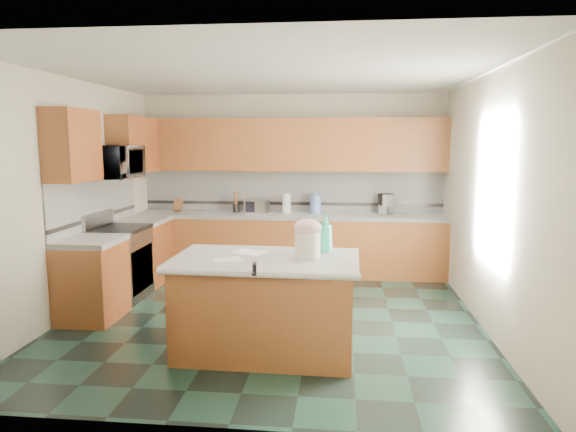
# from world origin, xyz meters

# --- Properties ---
(floor) EXTENTS (4.60, 4.60, 0.00)m
(floor) POSITION_xyz_m (0.00, 0.00, 0.00)
(floor) COLOR #142D24
(floor) RESTS_ON ground
(ceiling) EXTENTS (4.60, 4.60, 0.00)m
(ceiling) POSITION_xyz_m (0.00, 0.00, 2.70)
(ceiling) COLOR white
(ceiling) RESTS_ON ground
(wall_back) EXTENTS (4.60, 0.04, 2.70)m
(wall_back) POSITION_xyz_m (0.00, 2.32, 1.35)
(wall_back) COLOR beige
(wall_back) RESTS_ON ground
(wall_front) EXTENTS (4.60, 0.04, 2.70)m
(wall_front) POSITION_xyz_m (0.00, -2.32, 1.35)
(wall_front) COLOR beige
(wall_front) RESTS_ON ground
(wall_left) EXTENTS (0.04, 4.60, 2.70)m
(wall_left) POSITION_xyz_m (-2.32, 0.00, 1.35)
(wall_left) COLOR beige
(wall_left) RESTS_ON ground
(wall_right) EXTENTS (0.04, 4.60, 2.70)m
(wall_right) POSITION_xyz_m (2.32, 0.00, 1.35)
(wall_right) COLOR beige
(wall_right) RESTS_ON ground
(back_base_cab) EXTENTS (4.60, 0.60, 0.86)m
(back_base_cab) POSITION_xyz_m (0.00, 2.00, 0.43)
(back_base_cab) COLOR #562510
(back_base_cab) RESTS_ON ground
(back_countertop) EXTENTS (4.60, 0.64, 0.06)m
(back_countertop) POSITION_xyz_m (0.00, 2.00, 0.89)
(back_countertop) COLOR white
(back_countertop) RESTS_ON back_base_cab
(back_upper_cab) EXTENTS (4.60, 0.33, 0.78)m
(back_upper_cab) POSITION_xyz_m (0.00, 2.13, 1.94)
(back_upper_cab) COLOR #562510
(back_upper_cab) RESTS_ON wall_back
(back_backsplash) EXTENTS (4.60, 0.02, 0.63)m
(back_backsplash) POSITION_xyz_m (0.00, 2.29, 1.24)
(back_backsplash) COLOR silver
(back_backsplash) RESTS_ON back_countertop
(back_accent_band) EXTENTS (4.60, 0.01, 0.05)m
(back_accent_band) POSITION_xyz_m (0.00, 2.28, 1.04)
(back_accent_band) COLOR black
(back_accent_band) RESTS_ON back_countertop
(left_base_cab_rear) EXTENTS (0.60, 0.82, 0.86)m
(left_base_cab_rear) POSITION_xyz_m (-2.00, 1.29, 0.43)
(left_base_cab_rear) COLOR #562510
(left_base_cab_rear) RESTS_ON ground
(left_counter_rear) EXTENTS (0.64, 0.82, 0.06)m
(left_counter_rear) POSITION_xyz_m (-2.00, 1.29, 0.89)
(left_counter_rear) COLOR white
(left_counter_rear) RESTS_ON left_base_cab_rear
(left_base_cab_front) EXTENTS (0.60, 0.72, 0.86)m
(left_base_cab_front) POSITION_xyz_m (-2.00, -0.24, 0.43)
(left_base_cab_front) COLOR #562510
(left_base_cab_front) RESTS_ON ground
(left_counter_front) EXTENTS (0.64, 0.72, 0.06)m
(left_counter_front) POSITION_xyz_m (-2.00, -0.24, 0.89)
(left_counter_front) COLOR white
(left_counter_front) RESTS_ON left_base_cab_front
(left_backsplash) EXTENTS (0.02, 2.30, 0.63)m
(left_backsplash) POSITION_xyz_m (-2.29, 0.55, 1.24)
(left_backsplash) COLOR silver
(left_backsplash) RESTS_ON wall_left
(left_accent_band) EXTENTS (0.01, 2.30, 0.05)m
(left_accent_band) POSITION_xyz_m (-2.28, 0.55, 1.04)
(left_accent_band) COLOR black
(left_accent_band) RESTS_ON wall_left
(left_upper_cab_rear) EXTENTS (0.33, 1.09, 0.78)m
(left_upper_cab_rear) POSITION_xyz_m (-2.13, 1.42, 1.94)
(left_upper_cab_rear) COLOR #562510
(left_upper_cab_rear) RESTS_ON wall_left
(left_upper_cab_front) EXTENTS (0.33, 0.72, 0.78)m
(left_upper_cab_front) POSITION_xyz_m (-2.13, -0.24, 1.94)
(left_upper_cab_front) COLOR #562510
(left_upper_cab_front) RESTS_ON wall_left
(range_body) EXTENTS (0.60, 0.76, 0.88)m
(range_body) POSITION_xyz_m (-2.00, 0.50, 0.44)
(range_body) COLOR #B7B7BC
(range_body) RESTS_ON ground
(range_oven_door) EXTENTS (0.02, 0.68, 0.55)m
(range_oven_door) POSITION_xyz_m (-1.71, 0.50, 0.40)
(range_oven_door) COLOR black
(range_oven_door) RESTS_ON range_body
(range_cooktop) EXTENTS (0.62, 0.78, 0.04)m
(range_cooktop) POSITION_xyz_m (-2.00, 0.50, 0.90)
(range_cooktop) COLOR black
(range_cooktop) RESTS_ON range_body
(range_handle) EXTENTS (0.02, 0.66, 0.02)m
(range_handle) POSITION_xyz_m (-1.68, 0.50, 0.78)
(range_handle) COLOR #B7B7BC
(range_handle) RESTS_ON range_body
(range_backguard) EXTENTS (0.06, 0.76, 0.18)m
(range_backguard) POSITION_xyz_m (-2.26, 0.50, 1.02)
(range_backguard) COLOR #B7B7BC
(range_backguard) RESTS_ON range_body
(microwave) EXTENTS (0.50, 0.73, 0.41)m
(microwave) POSITION_xyz_m (-2.00, 0.50, 1.73)
(microwave) COLOR #B7B7BC
(microwave) RESTS_ON wall_left
(island_base) EXTENTS (1.63, 0.95, 0.86)m
(island_base) POSITION_xyz_m (0.08, -0.96, 0.43)
(island_base) COLOR #562510
(island_base) RESTS_ON ground
(island_top) EXTENTS (1.73, 1.06, 0.06)m
(island_top) POSITION_xyz_m (0.08, -0.96, 0.89)
(island_top) COLOR white
(island_top) RESTS_ON island_base
(island_bullnose) EXTENTS (1.71, 0.10, 0.06)m
(island_bullnose) POSITION_xyz_m (0.08, -1.47, 0.89)
(island_bullnose) COLOR white
(island_bullnose) RESTS_ON island_base
(treat_jar) EXTENTS (0.29, 0.29, 0.25)m
(treat_jar) POSITION_xyz_m (0.46, -0.95, 1.04)
(treat_jar) COLOR white
(treat_jar) RESTS_ON island_top
(treat_jar_lid) EXTENTS (0.26, 0.26, 0.16)m
(treat_jar_lid) POSITION_xyz_m (0.46, -0.95, 1.20)
(treat_jar_lid) COLOR beige
(treat_jar_lid) RESTS_ON treat_jar
(treat_jar_knob) EXTENTS (0.08, 0.03, 0.03)m
(treat_jar_knob) POSITION_xyz_m (0.46, -0.95, 1.26)
(treat_jar_knob) COLOR tan
(treat_jar_knob) RESTS_ON treat_jar_lid
(treat_jar_knob_end_l) EXTENTS (0.04, 0.04, 0.04)m
(treat_jar_knob_end_l) POSITION_xyz_m (0.42, -0.95, 1.26)
(treat_jar_knob_end_l) COLOR tan
(treat_jar_knob_end_l) RESTS_ON treat_jar_lid
(treat_jar_knob_end_r) EXTENTS (0.04, 0.04, 0.04)m
(treat_jar_knob_end_r) POSITION_xyz_m (0.51, -0.95, 1.26)
(treat_jar_knob_end_r) COLOR tan
(treat_jar_knob_end_r) RESTS_ON treat_jar_lid
(soap_bottle_island) EXTENTS (0.19, 0.19, 0.37)m
(soap_bottle_island) POSITION_xyz_m (0.62, -0.68, 1.11)
(soap_bottle_island) COLOR teal
(soap_bottle_island) RESTS_ON island_top
(paper_sheet_a) EXTENTS (0.32, 0.30, 0.00)m
(paper_sheet_a) POSITION_xyz_m (-0.25, -1.11, 0.92)
(paper_sheet_a) COLOR white
(paper_sheet_a) RESTS_ON island_top
(paper_sheet_b) EXTENTS (0.37, 0.33, 0.00)m
(paper_sheet_b) POSITION_xyz_m (-0.11, -0.76, 0.92)
(paper_sheet_b) COLOR white
(paper_sheet_b) RESTS_ON island_top
(clamp_body) EXTENTS (0.05, 0.11, 0.10)m
(clamp_body) POSITION_xyz_m (0.06, -1.45, 0.93)
(clamp_body) COLOR black
(clamp_body) RESTS_ON island_top
(clamp_handle) EXTENTS (0.02, 0.08, 0.02)m
(clamp_handle) POSITION_xyz_m (0.06, -1.51, 0.91)
(clamp_handle) COLOR black
(clamp_handle) RESTS_ON island_top
(knife_block) EXTENTS (0.12, 0.16, 0.22)m
(knife_block) POSITION_xyz_m (-1.72, 2.05, 1.02)
(knife_block) COLOR #472814
(knife_block) RESTS_ON back_countertop
(utensil_crock) EXTENTS (0.10, 0.10, 0.13)m
(utensil_crock) POSITION_xyz_m (-0.83, 2.08, 0.98)
(utensil_crock) COLOR black
(utensil_crock) RESTS_ON back_countertop
(utensil_bundle) EXTENTS (0.06, 0.06, 0.19)m
(utensil_bundle) POSITION_xyz_m (-0.83, 2.08, 1.14)
(utensil_bundle) COLOR #472814
(utensil_bundle) RESTS_ON utensil_crock
(toaster_oven) EXTENTS (0.37, 0.28, 0.20)m
(toaster_oven) POSITION_xyz_m (-0.50, 2.05, 1.02)
(toaster_oven) COLOR #B7B7BC
(toaster_oven) RESTS_ON back_countertop
(toaster_oven_door) EXTENTS (0.31, 0.01, 0.16)m
(toaster_oven_door) POSITION_xyz_m (-0.50, 1.94, 1.02)
(toaster_oven_door) COLOR black
(toaster_oven_door) RESTS_ON toaster_oven
(paper_towel) EXTENTS (0.13, 0.13, 0.29)m
(paper_towel) POSITION_xyz_m (-0.05, 2.10, 1.06)
(paper_towel) COLOR white
(paper_towel) RESTS_ON back_countertop
(paper_towel_base) EXTENTS (0.19, 0.19, 0.01)m
(paper_towel_base) POSITION_xyz_m (-0.05, 2.10, 0.93)
(paper_towel_base) COLOR #B7B7BC
(paper_towel_base) RESTS_ON back_countertop
(water_jug) EXTENTS (0.17, 0.17, 0.28)m
(water_jug) POSITION_xyz_m (0.39, 2.06, 1.06)
(water_jug) COLOR #5877B7
(water_jug) RESTS_ON back_countertop
(water_jug_neck) EXTENTS (0.08, 0.08, 0.04)m
(water_jug_neck) POSITION_xyz_m (0.39, 2.06, 1.22)
(water_jug_neck) COLOR #5877B7
(water_jug_neck) RESTS_ON water_jug
(coffee_maker) EXTENTS (0.22, 0.24, 0.30)m
(coffee_maker) POSITION_xyz_m (1.43, 2.08, 1.07)
(coffee_maker) COLOR black
(coffee_maker) RESTS_ON back_countertop
(coffee_carafe) EXTENTS (0.12, 0.12, 0.12)m
(coffee_carafe) POSITION_xyz_m (1.43, 2.04, 0.98)
(coffee_carafe) COLOR black
(coffee_carafe) RESTS_ON back_countertop
(soap_bottle_back) EXTENTS (0.12, 0.12, 0.20)m
(soap_bottle_back) POSITION_xyz_m (1.38, 2.05, 1.02)
(soap_bottle_back) COLOR white
(soap_bottle_back) RESTS_ON back_countertop
(soap_back_cap) EXTENTS (0.02, 0.02, 0.03)m
(soap_back_cap) POSITION_xyz_m (1.38, 2.05, 1.14)
(soap_back_cap) COLOR red
(soap_back_cap) RESTS_ON soap_bottle_back
(window_light_proxy) EXTENTS (0.02, 1.40, 1.10)m
(window_light_proxy) POSITION_xyz_m (2.29, -0.20, 1.50)
(window_light_proxy) COLOR white
(window_light_proxy) RESTS_ON wall_right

